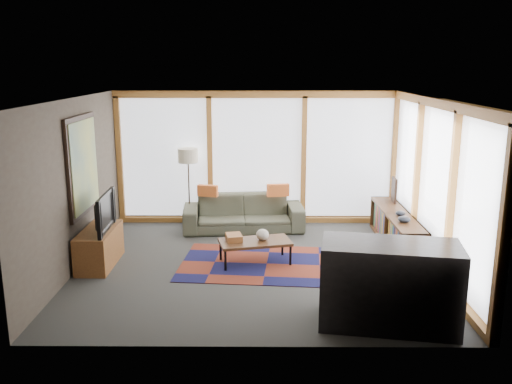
{
  "coord_description": "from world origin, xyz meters",
  "views": [
    {
      "loc": [
        0.06,
        -8.01,
        3.09
      ],
      "look_at": [
        0.0,
        0.4,
        1.1
      ],
      "focal_mm": 38.0,
      "sensor_mm": 36.0,
      "label": 1
    }
  ],
  "objects_px": {
    "sofa": "(243,213)",
    "coffee_table": "(255,252)",
    "bar_counter": "(389,285)",
    "television": "(100,212)",
    "floor_lamp": "(189,188)",
    "bookshelf": "(397,230)",
    "tv_console": "(99,247)"
  },
  "relations": [
    {
      "from": "tv_console",
      "to": "bar_counter",
      "type": "bearing_deg",
      "value": -25.97
    },
    {
      "from": "television",
      "to": "bar_counter",
      "type": "xyz_separation_m",
      "value": [
        4.03,
        -1.95,
        -0.35
      ]
    },
    {
      "from": "coffee_table",
      "to": "bookshelf",
      "type": "height_order",
      "value": "bookshelf"
    },
    {
      "from": "coffee_table",
      "to": "tv_console",
      "type": "distance_m",
      "value": 2.45
    },
    {
      "from": "coffee_table",
      "to": "bar_counter",
      "type": "relative_size",
      "value": 0.68
    },
    {
      "from": "floor_lamp",
      "to": "bar_counter",
      "type": "distance_m",
      "value": 5.02
    },
    {
      "from": "coffee_table",
      "to": "television",
      "type": "bearing_deg",
      "value": -177.03
    },
    {
      "from": "sofa",
      "to": "coffee_table",
      "type": "xyz_separation_m",
      "value": [
        0.24,
        -1.79,
        -0.15
      ]
    },
    {
      "from": "coffee_table",
      "to": "bookshelf",
      "type": "relative_size",
      "value": 0.46
    },
    {
      "from": "sofa",
      "to": "floor_lamp",
      "type": "distance_m",
      "value": 1.16
    },
    {
      "from": "bar_counter",
      "to": "tv_console",
      "type": "bearing_deg",
      "value": 163.36
    },
    {
      "from": "sofa",
      "to": "floor_lamp",
      "type": "bearing_deg",
      "value": 164.34
    },
    {
      "from": "coffee_table",
      "to": "television",
      "type": "height_order",
      "value": "television"
    },
    {
      "from": "tv_console",
      "to": "television",
      "type": "xyz_separation_m",
      "value": [
        0.05,
        -0.04,
        0.58
      ]
    },
    {
      "from": "coffee_table",
      "to": "tv_console",
      "type": "height_order",
      "value": "tv_console"
    },
    {
      "from": "bookshelf",
      "to": "bar_counter",
      "type": "distance_m",
      "value": 3.03
    },
    {
      "from": "bookshelf",
      "to": "bar_counter",
      "type": "bearing_deg",
      "value": -105.6
    },
    {
      "from": "sofa",
      "to": "bar_counter",
      "type": "distance_m",
      "value": 4.3
    },
    {
      "from": "sofa",
      "to": "bar_counter",
      "type": "xyz_separation_m",
      "value": [
        1.87,
        -3.86,
        0.18
      ]
    },
    {
      "from": "sofa",
      "to": "tv_console",
      "type": "xyz_separation_m",
      "value": [
        -2.21,
        -1.88,
        -0.04
      ]
    },
    {
      "from": "tv_console",
      "to": "bar_counter",
      "type": "height_order",
      "value": "bar_counter"
    },
    {
      "from": "floor_lamp",
      "to": "coffee_table",
      "type": "relative_size",
      "value": 1.38
    },
    {
      "from": "sofa",
      "to": "floor_lamp",
      "type": "relative_size",
      "value": 1.47
    },
    {
      "from": "tv_console",
      "to": "sofa",
      "type": "bearing_deg",
      "value": 40.38
    },
    {
      "from": "sofa",
      "to": "bar_counter",
      "type": "height_order",
      "value": "bar_counter"
    },
    {
      "from": "coffee_table",
      "to": "bar_counter",
      "type": "xyz_separation_m",
      "value": [
        1.63,
        -2.08,
        0.33
      ]
    },
    {
      "from": "tv_console",
      "to": "television",
      "type": "distance_m",
      "value": 0.58
    },
    {
      "from": "bookshelf",
      "to": "television",
      "type": "height_order",
      "value": "television"
    },
    {
      "from": "tv_console",
      "to": "floor_lamp",
      "type": "bearing_deg",
      "value": 60.99
    },
    {
      "from": "television",
      "to": "bar_counter",
      "type": "relative_size",
      "value": 0.62
    },
    {
      "from": "floor_lamp",
      "to": "television",
      "type": "height_order",
      "value": "floor_lamp"
    },
    {
      "from": "bookshelf",
      "to": "tv_console",
      "type": "xyz_separation_m",
      "value": [
        -4.89,
        -0.92,
        -0.01
      ]
    }
  ]
}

